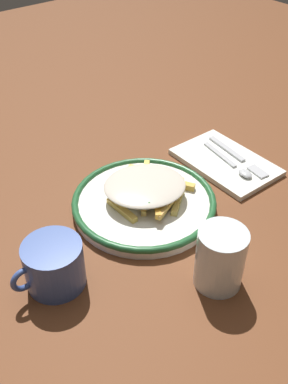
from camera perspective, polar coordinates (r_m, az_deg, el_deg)
ground_plane at (r=0.85m, az=0.00°, el=-2.05°), size 2.60×2.60×0.00m
plate at (r=0.84m, az=0.00°, el=-1.36°), size 0.27×0.27×0.03m
fries_heap at (r=0.83m, az=0.32°, el=0.52°), size 0.20×0.19×0.04m
napkin at (r=0.97m, az=10.22°, el=3.89°), size 0.14×0.22×0.01m
fork at (r=0.98m, az=11.82°, el=4.50°), size 0.04×0.18×0.01m
spoon at (r=0.95m, az=11.57°, el=3.31°), size 0.04×0.15×0.01m
water_glass at (r=0.69m, az=9.74°, el=-8.37°), size 0.08×0.08×0.10m
coffee_mug at (r=0.70m, az=-11.51°, el=-9.16°), size 0.12×0.09×0.08m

